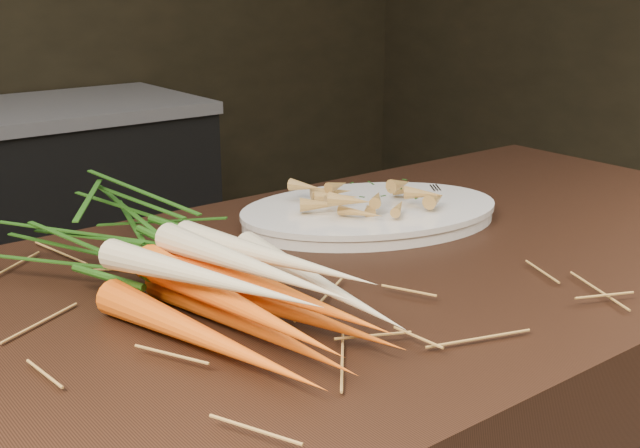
# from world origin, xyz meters

# --- Properties ---
(root_veg_bunch) EXTENTS (0.25, 0.58, 0.10)m
(root_veg_bunch) POSITION_xyz_m (0.21, 0.35, 0.95)
(root_veg_bunch) COLOR #E75213
(root_veg_bunch) RESTS_ON main_counter
(serving_platter) EXTENTS (0.45, 0.36, 0.02)m
(serving_platter) POSITION_xyz_m (0.59, 0.42, 0.91)
(serving_platter) COLOR white
(serving_platter) RESTS_ON main_counter
(roasted_veg_heap) EXTENTS (0.22, 0.19, 0.04)m
(roasted_veg_heap) POSITION_xyz_m (0.59, 0.42, 0.94)
(roasted_veg_heap) COLOR #A6773E
(roasted_veg_heap) RESTS_ON serving_platter
(serving_fork) EXTENTS (0.09, 0.13, 0.00)m
(serving_fork) POSITION_xyz_m (0.72, 0.36, 0.92)
(serving_fork) COLOR silver
(serving_fork) RESTS_ON serving_platter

